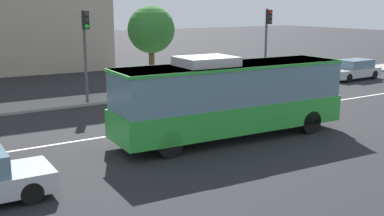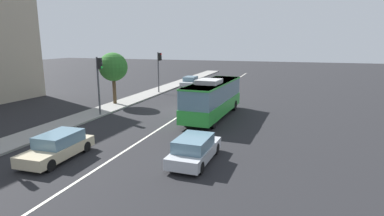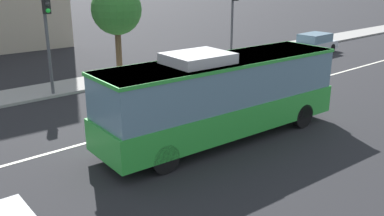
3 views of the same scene
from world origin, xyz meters
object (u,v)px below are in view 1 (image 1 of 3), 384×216
object	(u,v)px
street_tree_kerbside_left	(151,30)
traffic_light_far_corner	(86,41)
sedan_silver_ahead	(353,70)
transit_bus	(230,95)
traffic_light_near_corner	(267,33)

from	to	relation	value
street_tree_kerbside_left	traffic_light_far_corner	bearing A→B (deg)	-161.24
sedan_silver_ahead	street_tree_kerbside_left	bearing A→B (deg)	-14.06
traffic_light_far_corner	street_tree_kerbside_left	distance (m)	5.14
sedan_silver_ahead	street_tree_kerbside_left	distance (m)	15.93
sedan_silver_ahead	street_tree_kerbside_left	xyz separation A→B (m)	(-15.27, 3.24, 3.20)
transit_bus	traffic_light_far_corner	world-z (taller)	traffic_light_far_corner
transit_bus	sedan_silver_ahead	world-z (taller)	transit_bus
traffic_light_far_corner	street_tree_kerbside_left	size ratio (longest dim) A/B	0.96
sedan_silver_ahead	traffic_light_near_corner	world-z (taller)	traffic_light_near_corner
transit_bus	sedan_silver_ahead	xyz separation A→B (m)	(17.48, 7.92, -1.09)
sedan_silver_ahead	traffic_light_far_corner	world-z (taller)	traffic_light_far_corner
sedan_silver_ahead	street_tree_kerbside_left	size ratio (longest dim) A/B	0.84
traffic_light_near_corner	street_tree_kerbside_left	bearing A→B (deg)	-95.09
traffic_light_near_corner	street_tree_kerbside_left	size ratio (longest dim) A/B	0.96
transit_bus	traffic_light_far_corner	xyz separation A→B (m)	(-2.64, 9.51, 1.75)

